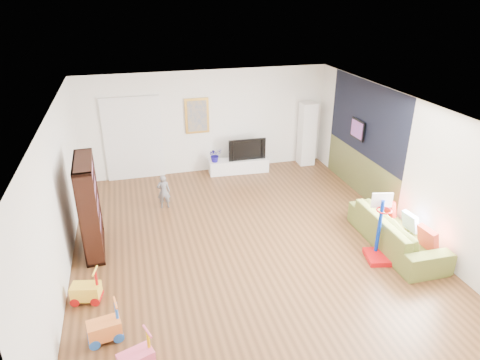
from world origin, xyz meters
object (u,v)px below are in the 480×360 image
object	(u,v)px
media_console	(239,166)
bookshelf	(89,206)
basketball_hoop	(382,229)
sofa	(397,231)

from	to	relation	value
media_console	bookshelf	world-z (taller)	bookshelf
bookshelf	basketball_hoop	distance (m)	5.32
media_console	bookshelf	xyz separation A→B (m)	(-3.61, -2.87, 0.72)
sofa	basketball_hoop	xyz separation A→B (m)	(-0.55, -0.31, 0.31)
sofa	basketball_hoop	distance (m)	0.70
media_console	bookshelf	size ratio (longest dim) A/B	0.87
bookshelf	sofa	size ratio (longest dim) A/B	0.81
bookshelf	basketball_hoop	xyz separation A→B (m)	(5.02, -1.73, -0.27)
media_console	basketball_hoop	world-z (taller)	basketball_hoop
media_console	bookshelf	distance (m)	4.67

